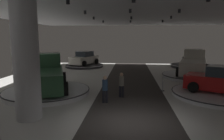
{
  "coord_description": "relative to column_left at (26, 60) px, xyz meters",
  "views": [
    {
      "loc": [
        -0.09,
        -9.13,
        3.78
      ],
      "look_at": [
        -1.4,
        6.3,
        1.4
      ],
      "focal_mm": 34.1,
      "sensor_mm": 36.0,
      "label": 1
    }
  ],
  "objects": [
    {
      "name": "ground",
      "position": [
        4.77,
        -0.06,
        -2.77
      ],
      "size": [
        24.0,
        44.0,
        0.06
      ],
      "color": "silver"
    },
    {
      "name": "display_car_mid_right",
      "position": [
        10.49,
        4.69,
        -1.7
      ],
      "size": [
        4.55,
        3.61,
        1.71
      ],
      "color": "red",
      "rests_on": "display_platform_mid_right"
    },
    {
      "name": "display_platform_far_right",
      "position": [
        10.63,
        11.21,
        -2.57
      ],
      "size": [
        5.68,
        5.68,
        0.32
      ],
      "color": "#B7B7BC",
      "rests_on": "ground"
    },
    {
      "name": "visitor_walking_near",
      "position": [
        4.16,
        3.96,
        -1.84
      ],
      "size": [
        0.32,
        0.32,
        1.59
      ],
      "color": "black",
      "rests_on": "ground"
    },
    {
      "name": "display_car_deep_right",
      "position": [
        12.41,
        18.26,
        -1.61
      ],
      "size": [
        3.27,
        4.56,
        1.71
      ],
      "color": "black",
      "rests_on": "display_platform_deep_right"
    },
    {
      "name": "visitor_walking_far",
      "position": [
        3.26,
        2.72,
        -1.84
      ],
      "size": [
        0.32,
        0.32,
        1.59
      ],
      "color": "black",
      "rests_on": "ground"
    },
    {
      "name": "display_platform_deep_right",
      "position": [
        12.42,
        18.29,
        -2.54
      ],
      "size": [
        5.11,
        5.11,
        0.37
      ],
      "color": "#333338",
      "rests_on": "ground"
    },
    {
      "name": "display_platform_mid_left",
      "position": [
        -0.84,
        4.25,
        -2.57
      ],
      "size": [
        5.68,
        5.68,
        0.33
      ],
      "color": "silver",
      "rests_on": "ground"
    },
    {
      "name": "display_platform_mid_right",
      "position": [
        10.47,
        4.7,
        -2.59
      ],
      "size": [
        5.97,
        5.97,
        0.28
      ],
      "color": "silver",
      "rests_on": "ground"
    },
    {
      "name": "display_platform_deep_left",
      "position": [
        -1.19,
        17.61,
        -2.57
      ],
      "size": [
        4.9,
        4.9,
        0.31
      ],
      "color": "#333338",
      "rests_on": "ground"
    },
    {
      "name": "display_car_deep_left",
      "position": [
        -1.18,
        17.64,
        -1.67
      ],
      "size": [
        3.38,
        4.57,
        1.71
      ],
      "color": "silver",
      "rests_on": "display_platform_deep_left"
    },
    {
      "name": "stanchion_b",
      "position": [
        7.01,
        5.8,
        -2.38
      ],
      "size": [
        0.28,
        0.28,
        1.01
      ],
      "color": "#333338",
      "rests_on": "ground"
    },
    {
      "name": "pickup_truck_mid_left",
      "position": [
        -0.94,
        4.55,
        -1.48
      ],
      "size": [
        3.97,
        5.7,
        2.3
      ],
      "color": "#2D5638",
      "rests_on": "display_platform_mid_left"
    },
    {
      "name": "column_left",
      "position": [
        0.0,
        0.0,
        0.0
      ],
      "size": [
        1.17,
        1.17,
        5.5
      ],
      "color": "silver",
      "rests_on": "ground"
    },
    {
      "name": "pickup_truck_far_right",
      "position": [
        10.73,
        11.51,
        -1.5
      ],
      "size": [
        3.93,
        5.69,
        2.3
      ],
      "color": "silver",
      "rests_on": "display_platform_far_right"
    }
  ]
}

